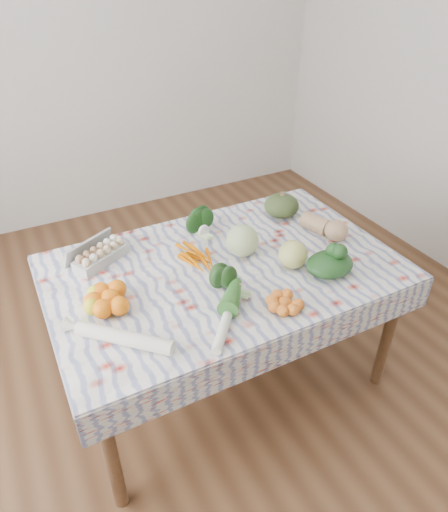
{
  "coord_description": "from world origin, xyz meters",
  "views": [
    {
      "loc": [
        -0.83,
        -1.59,
        2.04
      ],
      "look_at": [
        0.0,
        0.0,
        0.82
      ],
      "focal_mm": 32.0,
      "sensor_mm": 36.0,
      "label": 1
    }
  ],
  "objects_px": {
    "egg_carton": "(101,255)",
    "butternut_squash": "(325,225)",
    "dining_table": "(224,280)",
    "grapefruit": "(293,254)",
    "cabbage": "(242,241)",
    "kabocha_squash": "(282,205)"
  },
  "relations": [
    {
      "from": "cabbage",
      "to": "butternut_squash",
      "type": "bearing_deg",
      "value": -4.46
    },
    {
      "from": "dining_table",
      "to": "kabocha_squash",
      "type": "height_order",
      "value": "kabocha_squash"
    },
    {
      "from": "dining_table",
      "to": "egg_carton",
      "type": "relative_size",
      "value": 5.61
    },
    {
      "from": "grapefruit",
      "to": "egg_carton",
      "type": "bearing_deg",
      "value": 150.13
    },
    {
      "from": "egg_carton",
      "to": "cabbage",
      "type": "relative_size",
      "value": 1.77
    },
    {
      "from": "egg_carton",
      "to": "butternut_squash",
      "type": "relative_size",
      "value": 1.1
    },
    {
      "from": "cabbage",
      "to": "grapefruit",
      "type": "height_order",
      "value": "cabbage"
    },
    {
      "from": "kabocha_squash",
      "to": "butternut_squash",
      "type": "height_order",
      "value": "kabocha_squash"
    },
    {
      "from": "kabocha_squash",
      "to": "cabbage",
      "type": "bearing_deg",
      "value": -148.0
    },
    {
      "from": "kabocha_squash",
      "to": "butternut_squash",
      "type": "distance_m",
      "value": 0.3
    },
    {
      "from": "kabocha_squash",
      "to": "grapefruit",
      "type": "distance_m",
      "value": 0.5
    },
    {
      "from": "kabocha_squash",
      "to": "butternut_squash",
      "type": "bearing_deg",
      "value": -72.59
    },
    {
      "from": "kabocha_squash",
      "to": "dining_table",
      "type": "bearing_deg",
      "value": -150.59
    },
    {
      "from": "cabbage",
      "to": "butternut_squash",
      "type": "relative_size",
      "value": 0.62
    },
    {
      "from": "kabocha_squash",
      "to": "cabbage",
      "type": "relative_size",
      "value": 1.22
    },
    {
      "from": "dining_table",
      "to": "cabbage",
      "type": "bearing_deg",
      "value": 20.55
    },
    {
      "from": "egg_carton",
      "to": "grapefruit",
      "type": "bearing_deg",
      "value": -58.46
    },
    {
      "from": "dining_table",
      "to": "kabocha_squash",
      "type": "distance_m",
      "value": 0.62
    },
    {
      "from": "kabocha_squash",
      "to": "cabbage",
      "type": "xyz_separation_m",
      "value": [
        -0.39,
        -0.25,
        0.02
      ]
    },
    {
      "from": "dining_table",
      "to": "butternut_squash",
      "type": "xyz_separation_m",
      "value": [
        0.61,
        0.01,
        0.14
      ]
    },
    {
      "from": "dining_table",
      "to": "grapefruit",
      "type": "bearing_deg",
      "value": -27.78
    },
    {
      "from": "cabbage",
      "to": "kabocha_squash",
      "type": "bearing_deg",
      "value": 32.0
    }
  ]
}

